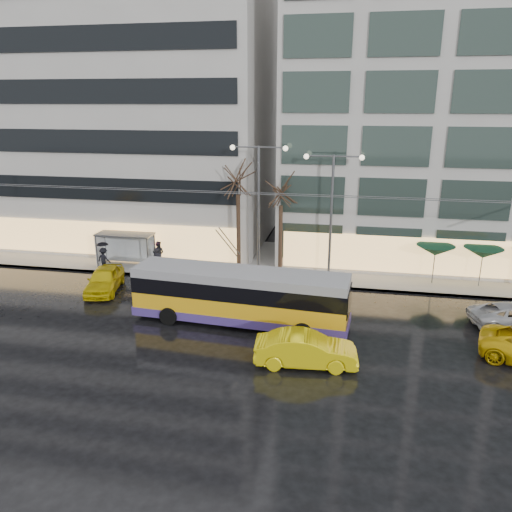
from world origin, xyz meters
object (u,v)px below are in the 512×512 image
(trolleybus, at_px, (240,298))
(taxi_a, at_px, (105,279))
(bus_shelter, at_px, (122,242))
(street_lamp_near, at_px, (259,193))

(trolleybus, bearing_deg, taxi_a, 162.13)
(trolleybus, xyz_separation_m, bus_shelter, (-10.84, 8.08, 0.44))
(trolleybus, relative_size, taxi_a, 2.61)
(bus_shelter, xyz_separation_m, taxi_a, (1.01, -4.91, -1.16))
(bus_shelter, bearing_deg, taxi_a, -78.39)
(trolleybus, xyz_separation_m, taxi_a, (-9.83, 3.17, -0.72))
(street_lamp_near, distance_m, taxi_a, 11.84)
(street_lamp_near, height_order, taxi_a, street_lamp_near)
(trolleybus, height_order, street_lamp_near, street_lamp_near)
(bus_shelter, relative_size, taxi_a, 0.90)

